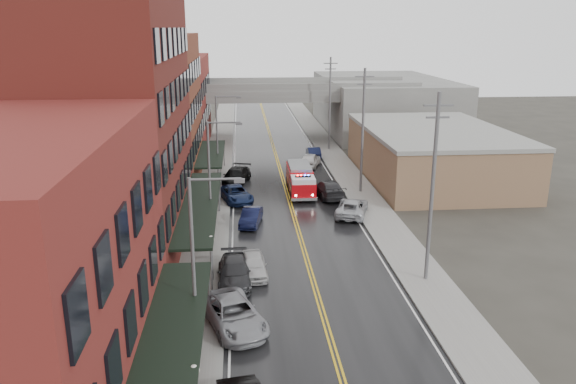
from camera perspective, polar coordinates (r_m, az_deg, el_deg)
road at (r=49.72m, az=0.42°, el=-1.87°), size 11.00×160.00×0.02m
sidewalk_left at (r=49.59m, az=-8.01°, el=-2.01°), size 3.00×160.00×0.15m
sidewalk_right at (r=50.86m, az=8.64°, el=-1.56°), size 3.00×160.00×0.15m
curb_left at (r=49.52m, az=-6.10°, el=-1.96°), size 0.30×160.00×0.15m
curb_right at (r=50.51m, az=6.82°, el=-1.62°), size 0.30×160.00×0.15m
brick_building_a at (r=24.75m, az=-25.81°, el=-8.14°), size 9.00×18.00×12.00m
brick_building_b at (r=41.52m, az=-17.33°, el=6.52°), size 9.00×20.00×18.00m
brick_building_c at (r=58.75m, az=-13.70°, el=8.02°), size 9.00×15.00×15.00m
brick_building_far at (r=76.14m, az=-11.71°, el=8.82°), size 9.00×20.00×12.00m
tan_building at (r=61.94m, az=14.48°, el=3.67°), size 14.00×22.00×5.00m
right_far_block at (r=90.59m, az=9.58°, el=8.82°), size 18.00×30.00×8.00m
awning_0 at (r=24.69m, az=-11.79°, el=-14.68°), size 2.60×16.00×3.09m
awning_1 at (r=42.06m, az=-8.89°, el=-1.24°), size 2.60×18.00×3.09m
awning_2 at (r=58.96m, az=-7.81°, el=3.89°), size 2.60×13.00×3.09m
globe_lamp_0 at (r=23.27m, az=-9.45°, el=-18.64°), size 0.44×0.44×3.12m
globe_lamp_1 at (r=35.64m, az=-7.81°, el=-5.64°), size 0.44×0.44×3.12m
globe_lamp_2 at (r=48.89m, az=-7.06°, el=0.51°), size 0.44×0.44×3.12m
street_lamp_0 at (r=27.17m, az=-9.12°, el=-6.34°), size 2.64×0.22×9.00m
street_lamp_1 at (r=42.36m, az=-7.66°, el=2.03°), size 2.64×0.22×9.00m
street_lamp_2 at (r=57.99m, az=-6.98°, el=5.94°), size 2.64×0.22×9.00m
utility_pole_0 at (r=35.29m, az=14.48°, el=0.61°), size 1.80×0.24×12.00m
utility_pole_1 at (r=54.09m, az=7.61°, el=6.37°), size 1.80×0.24×12.00m
utility_pole_2 at (r=73.52m, az=4.27°, el=9.09°), size 1.80×0.24×12.00m
overpass at (r=79.71m, az=-1.72°, el=9.47°), size 40.00×10.00×7.50m
fire_truck at (r=54.46m, az=1.27°, el=1.32°), size 2.97×7.26×2.64m
parked_car_left_2 at (r=30.99m, az=-5.55°, el=-12.25°), size 4.23×6.11×1.55m
parked_car_left_3 at (r=35.93m, az=-5.48°, el=-8.11°), size 2.14×5.09×1.47m
parked_car_left_4 at (r=36.95m, az=-3.53°, el=-7.41°), size 1.87×4.19×1.40m
parked_car_left_5 at (r=46.06m, az=-3.77°, el=-2.53°), size 2.17×4.31×1.36m
parked_car_left_6 at (r=52.37m, az=-5.36°, el=-0.18°), size 3.74×5.64×1.44m
parked_car_left_7 at (r=58.12m, az=-5.33°, el=1.60°), size 3.65×6.02×1.63m
parked_car_right_0 at (r=48.51m, az=6.52°, el=-1.56°), size 3.91×5.73×1.46m
parked_car_right_1 at (r=53.63m, az=4.16°, el=0.35°), size 2.79×5.75×1.61m
parked_car_right_2 at (r=65.24m, az=2.28°, el=3.28°), size 3.28×5.07×1.60m
parked_car_right_3 at (r=69.50m, az=2.59°, el=4.02°), size 1.61×4.42×1.45m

